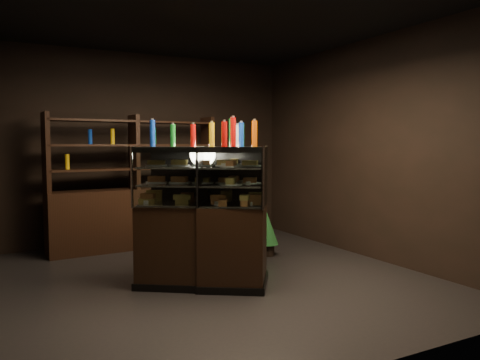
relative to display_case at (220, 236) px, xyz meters
name	(u,v)px	position (x,y,z in m)	size (l,w,h in m)	color
ground	(201,280)	(-0.20, 0.10, -0.51)	(5.00, 5.00, 0.00)	black
room_shell	(200,110)	(-0.20, 0.10, 1.43)	(5.02, 5.02, 3.01)	black
display_case	(220,236)	(0.00, 0.00, 0.00)	(1.92, 1.58, 1.55)	black
food_display	(220,177)	(0.00, 0.00, 0.68)	(1.48, 1.18, 0.47)	#D78A4D
bottles_top	(219,134)	(0.00, 0.00, 1.16)	(1.30, 1.04, 0.30)	yellow
potted_conifer	(267,228)	(1.11, 0.78, -0.12)	(0.32, 0.32, 0.69)	black
back_shelving	(135,208)	(-0.39, 2.15, 0.09)	(2.55, 0.58, 2.00)	black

